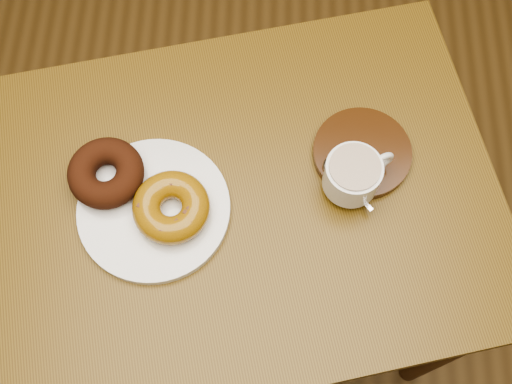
{
  "coord_description": "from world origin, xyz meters",
  "views": [
    {
      "loc": [
        0.0,
        -0.35,
        1.55
      ],
      "look_at": [
        -0.01,
        -0.01,
        0.72
      ],
      "focal_mm": 45.0,
      "sensor_mm": 36.0,
      "label": 1
    }
  ],
  "objects_px": {
    "donut_plate": "(154,209)",
    "saucer": "(362,153)",
    "cafe_table": "(244,222)",
    "coffee_cup": "(353,174)"
  },
  "relations": [
    {
      "from": "saucer",
      "to": "donut_plate",
      "type": "bearing_deg",
      "value": -162.06
    },
    {
      "from": "coffee_cup",
      "to": "donut_plate",
      "type": "bearing_deg",
      "value": 161.97
    },
    {
      "from": "saucer",
      "to": "coffee_cup",
      "type": "distance_m",
      "value": 0.07
    },
    {
      "from": "cafe_table",
      "to": "donut_plate",
      "type": "relative_size",
      "value": 3.93
    },
    {
      "from": "donut_plate",
      "to": "saucer",
      "type": "distance_m",
      "value": 0.31
    },
    {
      "from": "cafe_table",
      "to": "coffee_cup",
      "type": "height_order",
      "value": "coffee_cup"
    },
    {
      "from": "donut_plate",
      "to": "coffee_cup",
      "type": "bearing_deg",
      "value": 9.31
    },
    {
      "from": "cafe_table",
      "to": "donut_plate",
      "type": "xyz_separation_m",
      "value": [
        -0.12,
        -0.03,
        0.12
      ]
    },
    {
      "from": "donut_plate",
      "to": "saucer",
      "type": "xyz_separation_m",
      "value": [
        0.3,
        0.1,
        0.0
      ]
    },
    {
      "from": "cafe_table",
      "to": "saucer",
      "type": "height_order",
      "value": "saucer"
    }
  ]
}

